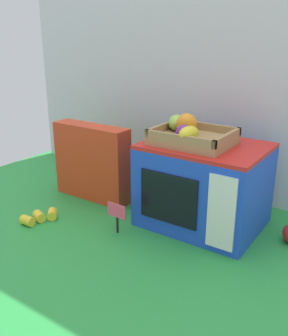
{
  "coord_description": "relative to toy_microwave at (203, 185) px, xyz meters",
  "views": [
    {
      "loc": [
        0.69,
        -1.01,
        0.6
      ],
      "look_at": [
        -0.02,
        0.02,
        0.16
      ],
      "focal_mm": 40.68,
      "sensor_mm": 36.0,
      "label": 1
    }
  ],
  "objects": [
    {
      "name": "food_groups_crate",
      "position": [
        -0.05,
        -0.02,
        0.17
      ],
      "size": [
        0.24,
        0.2,
        0.09
      ],
      "color": "#A37F51",
      "rests_on": "toy_microwave"
    },
    {
      "name": "toy_microwave",
      "position": [
        0.0,
        0.0,
        0.0
      ],
      "size": [
        0.37,
        0.3,
        0.28
      ],
      "color": "blue",
      "rests_on": "ground"
    },
    {
      "name": "display_back_panel",
      "position": [
        -0.2,
        0.27,
        0.25
      ],
      "size": [
        1.61,
        0.03,
        0.77
      ],
      "primitive_type": "cube",
      "color": "silver",
      "rests_on": "ground"
    },
    {
      "name": "price_sign",
      "position": [
        -0.19,
        -0.21,
        -0.07
      ],
      "size": [
        0.07,
        0.01,
        0.1
      ],
      "color": "black",
      "rests_on": "ground"
    },
    {
      "name": "cookie_set_box",
      "position": [
        -0.44,
        -0.04,
        0.0
      ],
      "size": [
        0.31,
        0.08,
        0.29
      ],
      "color": "red",
      "rests_on": "ground"
    },
    {
      "name": "loose_toy_banana",
      "position": [
        -0.46,
        -0.3,
        -0.12
      ],
      "size": [
        0.08,
        0.12,
        0.03
      ],
      "color": "yellow",
      "rests_on": "ground"
    },
    {
      "name": "ground_plane",
      "position": [
        -0.2,
        -0.04,
        -0.14
      ],
      "size": [
        1.7,
        1.7,
        0.0
      ],
      "primitive_type": "plane",
      "color": "green",
      "rests_on": "ground"
    }
  ]
}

